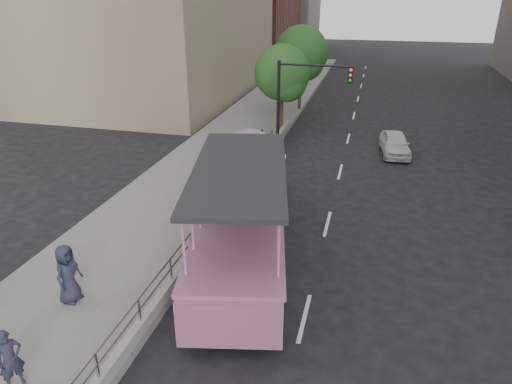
{
  "coord_description": "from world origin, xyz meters",
  "views": [
    {
      "loc": [
        2.29,
        -12.63,
        8.73
      ],
      "look_at": [
        -1.43,
        1.77,
        2.11
      ],
      "focal_mm": 32.0,
      "sensor_mm": 36.0,
      "label": 1
    }
  ],
  "objects": [
    {
      "name": "ground",
      "position": [
        0.0,
        0.0,
        0.0
      ],
      "size": [
        160.0,
        160.0,
        0.0
      ],
      "primitive_type": "plane",
      "color": "black"
    },
    {
      "name": "sidewalk",
      "position": [
        -5.75,
        10.0,
        0.15
      ],
      "size": [
        5.5,
        80.0,
        0.3
      ],
      "primitive_type": "cube",
      "color": "gray",
      "rests_on": "ground"
    },
    {
      "name": "kerb_wall",
      "position": [
        -3.12,
        2.0,
        0.48
      ],
      "size": [
        0.24,
        30.0,
        0.36
      ],
      "primitive_type": "cube",
      "color": "#AEAEA9",
      "rests_on": "sidewalk"
    },
    {
      "name": "guardrail",
      "position": [
        -3.12,
        2.0,
        1.14
      ],
      "size": [
        0.07,
        22.0,
        0.71
      ],
      "color": "#9D9EA2",
      "rests_on": "kerb_wall"
    },
    {
      "name": "duck_boat",
      "position": [
        -1.83,
        1.49,
        1.38
      ],
      "size": [
        4.98,
        11.48,
        3.71
      ],
      "color": "black",
      "rests_on": "ground"
    },
    {
      "name": "car",
      "position": [
        3.76,
        13.61,
        0.63
      ],
      "size": [
        1.94,
        3.86,
        1.26
      ],
      "primitive_type": "imported",
      "rotation": [
        0.0,
        0.0,
        0.12
      ],
      "color": "silver",
      "rests_on": "ground"
    },
    {
      "name": "pedestrian_near",
      "position": [
        -5.06,
        -6.41,
        1.08
      ],
      "size": [
        0.61,
        0.68,
        1.56
      ],
      "primitive_type": "imported",
      "rotation": [
        0.0,
        0.0,
        1.05
      ],
      "color": "#272939",
      "rests_on": "sidewalk"
    },
    {
      "name": "pedestrian_far",
      "position": [
        -5.75,
        -3.29,
        1.22
      ],
      "size": [
        0.64,
        0.93,
        1.83
      ],
      "primitive_type": "imported",
      "rotation": [
        0.0,
        0.0,
        1.5
      ],
      "color": "#272939",
      "rests_on": "sidewalk"
    },
    {
      "name": "parking_sign",
      "position": [
        -2.67,
        7.36,
        1.7
      ],
      "size": [
        0.14,
        0.6,
        2.7
      ],
      "color": "black",
      "rests_on": "ground"
    },
    {
      "name": "traffic_signal",
      "position": [
        -1.7,
        12.5,
        3.5
      ],
      "size": [
        4.2,
        0.32,
        5.2
      ],
      "color": "black",
      "rests_on": "ground"
    },
    {
      "name": "street_tree_near",
      "position": [
        -3.3,
        15.93,
        3.82
      ],
      "size": [
        3.52,
        3.52,
        5.72
      ],
      "color": "#311F16",
      "rests_on": "ground"
    },
    {
      "name": "street_tree_far",
      "position": [
        -3.1,
        21.93,
        4.31
      ],
      "size": [
        3.97,
        3.97,
        6.45
      ],
      "color": "#311F16",
      "rests_on": "ground"
    }
  ]
}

